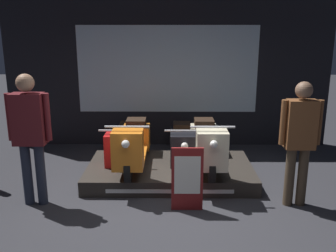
{
  "coord_description": "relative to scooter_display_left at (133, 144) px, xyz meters",
  "views": [
    {
      "loc": [
        0.08,
        -4.21,
        2.36
      ],
      "look_at": [
        0.02,
        1.72,
        0.79
      ],
      "focal_mm": 40.0,
      "sensor_mm": 36.0,
      "label": 1
    }
  ],
  "objects": [
    {
      "name": "price_sign_board",
      "position": [
        0.82,
        -1.07,
        -0.14
      ],
      "size": [
        0.41,
        0.04,
        0.87
      ],
      "color": "maroon",
      "rests_on": "ground_plane"
    },
    {
      "name": "display_platform",
      "position": [
        0.59,
        -0.01,
        -0.46
      ],
      "size": [
        2.61,
        1.44,
        0.23
      ],
      "color": "#2D2823",
      "rests_on": "ground_plane"
    },
    {
      "name": "scooter_backrow_0",
      "position": [
        -0.22,
        0.64,
        -0.23
      ],
      "size": [
        0.61,
        1.79,
        0.82
      ],
      "color": "black",
      "rests_on": "ground_plane"
    },
    {
      "name": "ground_plane",
      "position": [
        0.53,
        -1.41,
        -0.57
      ],
      "size": [
        30.0,
        30.0,
        0.0
      ],
      "primitive_type": "plane",
      "color": "#2D2D33"
    },
    {
      "name": "person_left_browsing",
      "position": [
        -1.25,
        -0.9,
        0.49
      ],
      "size": [
        0.57,
        0.23,
        1.79
      ],
      "color": "#232838",
      "rests_on": "ground_plane"
    },
    {
      "name": "scooter_display_right",
      "position": [
        1.17,
        0.0,
        0.0
      ],
      "size": [
        0.61,
        1.79,
        0.82
      ],
      "color": "black",
      "rests_on": "display_platform"
    },
    {
      "name": "scooter_backrow_1",
      "position": [
        0.81,
        0.64,
        -0.23
      ],
      "size": [
        0.61,
        1.79,
        0.82
      ],
      "color": "black",
      "rests_on": "ground_plane"
    },
    {
      "name": "person_right_browsing",
      "position": [
        2.29,
        -0.9,
        0.41
      ],
      "size": [
        0.54,
        0.22,
        1.7
      ],
      "color": "#473828",
      "rests_on": "ground_plane"
    },
    {
      "name": "scooter_display_left",
      "position": [
        0.0,
        0.0,
        0.0
      ],
      "size": [
        0.61,
        1.79,
        0.82
      ],
      "color": "black",
      "rests_on": "display_platform"
    },
    {
      "name": "shop_wall_back",
      "position": [
        0.53,
        1.84,
        1.02
      ],
      "size": [
        6.45,
        0.09,
        3.2
      ],
      "color": "black",
      "rests_on": "ground_plane"
    }
  ]
}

